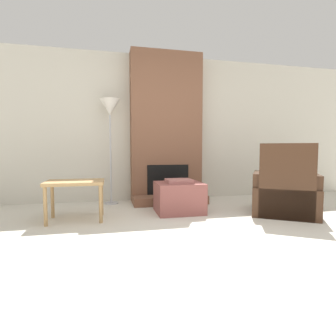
{
  "coord_description": "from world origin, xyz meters",
  "views": [
    {
      "loc": [
        -0.99,
        -2.1,
        0.92
      ],
      "look_at": [
        0.0,
        2.32,
        0.59
      ],
      "focal_mm": 28.0,
      "sensor_mm": 36.0,
      "label": 1
    }
  ],
  "objects_px": {
    "ottoman": "(179,197)",
    "side_table": "(75,186)",
    "armchair": "(285,194)",
    "floor_lamp_left": "(110,113)"
  },
  "relations": [
    {
      "from": "ottoman",
      "to": "side_table",
      "type": "distance_m",
      "value": 1.44
    },
    {
      "from": "armchair",
      "to": "floor_lamp_left",
      "type": "height_order",
      "value": "floor_lamp_left"
    },
    {
      "from": "armchair",
      "to": "floor_lamp_left",
      "type": "relative_size",
      "value": 0.65
    },
    {
      "from": "ottoman",
      "to": "armchair",
      "type": "xyz_separation_m",
      "value": [
        1.4,
        -0.46,
        0.07
      ]
    },
    {
      "from": "armchair",
      "to": "side_table",
      "type": "relative_size",
      "value": 1.58
    },
    {
      "from": "side_table",
      "to": "floor_lamp_left",
      "type": "xyz_separation_m",
      "value": [
        0.45,
        0.97,
        1.08
      ]
    },
    {
      "from": "armchair",
      "to": "side_table",
      "type": "height_order",
      "value": "armchair"
    },
    {
      "from": "side_table",
      "to": "floor_lamp_left",
      "type": "relative_size",
      "value": 0.41
    },
    {
      "from": "ottoman",
      "to": "armchair",
      "type": "height_order",
      "value": "armchair"
    },
    {
      "from": "floor_lamp_left",
      "to": "ottoman",
      "type": "bearing_deg",
      "value": -41.42
    }
  ]
}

